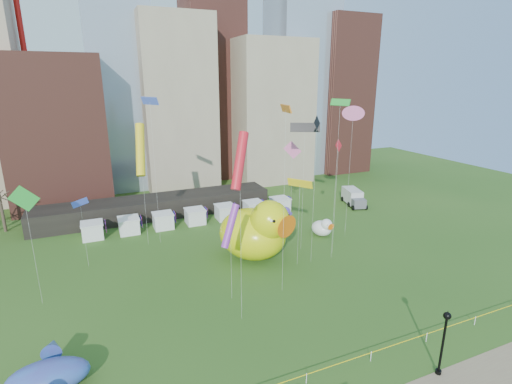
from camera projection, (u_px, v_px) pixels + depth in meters
name	position (u px, v px, depth m)	size (l,w,h in m)	color
ground	(306.00, 383.00, 28.85)	(160.00, 160.00, 0.00)	#285219
skyline	(165.00, 82.00, 77.46)	(101.00, 23.00, 68.00)	brown
pavilion	(156.00, 207.00, 63.87)	(38.00, 6.00, 3.20)	black
vendor_tents	(195.00, 217.00, 60.63)	(33.24, 2.80, 2.40)	white
caution_tape	(307.00, 376.00, 28.66)	(50.00, 0.06, 0.90)	white
big_duck	(256.00, 231.00, 48.04)	(10.73, 11.66, 8.12)	#DBDF0B
small_duck	(323.00, 227.00, 55.75)	(3.20, 3.88, 2.80)	white
seahorse_green	(274.00, 225.00, 48.52)	(1.91, 2.12, 6.00)	silver
seahorse_purple	(285.00, 218.00, 52.89)	(1.66, 1.89, 5.22)	silver
whale_inflatable	(49.00, 374.00, 28.17)	(5.84, 7.39, 2.53)	#3F3288
lamppost	(444.00, 336.00, 28.84)	(0.58, 0.58, 5.57)	black
box_truck	(353.00, 197.00, 69.78)	(3.98, 6.82, 2.73)	silver
kite_0	(240.00, 161.00, 32.38)	(2.54, 2.67, 17.75)	silver
kite_1	(292.00, 151.00, 54.52)	(2.23, 1.37, 13.61)	silver
kite_2	(317.00, 130.00, 43.57)	(1.39, 0.94, 18.04)	silver
kite_3	(340.00, 104.00, 43.91)	(1.27, 2.47, 19.79)	silver
kite_4	(300.00, 184.00, 44.54)	(2.10, 2.83, 10.83)	silver
kite_5	(150.00, 102.00, 48.42)	(1.87, 3.06, 19.81)	silver
kite_6	(286.00, 111.00, 36.32)	(0.72, 2.47, 19.64)	silver
kite_7	(230.00, 226.00, 37.81)	(2.56, 1.89, 10.22)	silver
kite_8	(338.00, 151.00, 46.71)	(1.42, 0.72, 15.02)	silver
kite_9	(353.00, 114.00, 51.55)	(1.66, 1.49, 18.55)	silver
kite_10	(305.00, 128.00, 47.16)	(3.46, 2.14, 16.81)	silver
kite_11	(24.00, 200.00, 36.02)	(2.62, 0.43, 12.51)	silver
kite_12	(140.00, 150.00, 49.51)	(2.06, 4.10, 16.56)	silver
kite_13	(80.00, 203.00, 44.67)	(1.86, 1.94, 8.51)	silver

